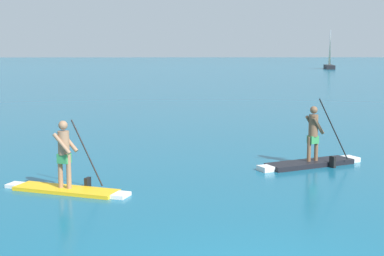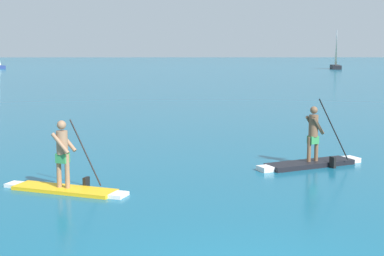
{
  "view_description": "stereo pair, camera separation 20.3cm",
  "coord_description": "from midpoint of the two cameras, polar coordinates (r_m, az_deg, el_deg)",
  "views": [
    {
      "loc": [
        -1.0,
        -6.63,
        3.27
      ],
      "look_at": [
        -0.65,
        9.08,
        1.0
      ],
      "focal_mm": 50.98,
      "sensor_mm": 36.0,
      "label": 1
    },
    {
      "loc": [
        -0.8,
        -6.64,
        3.27
      ],
      "look_at": [
        -0.65,
        9.08,
        1.0
      ],
      "focal_mm": 50.98,
      "sensor_mm": 36.0,
      "label": 2
    }
  ],
  "objects": [
    {
      "name": "paddleboarder_mid_center",
      "position": [
        12.99,
        -12.72,
        -4.86
      ],
      "size": [
        3.08,
        1.5,
        1.72
      ],
      "rotation": [
        0.0,
        0.0,
        -0.36
      ],
      "color": "yellow",
      "rests_on": "ground"
    },
    {
      "name": "paddleboarder_far_right",
      "position": [
        15.77,
        12.75,
        -2.87
      ],
      "size": [
        3.2,
        1.8,
        1.97
      ],
      "rotation": [
        0.0,
        0.0,
        0.43
      ],
      "color": "black",
      "rests_on": "ground"
    },
    {
      "name": "sailboat_right_horizon",
      "position": [
        95.13,
        14.86,
        6.49
      ],
      "size": [
        2.41,
        6.16,
        6.48
      ],
      "rotation": [
        0.0,
        0.0,
        1.4
      ],
      "color": "black",
      "rests_on": "ground"
    }
  ]
}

